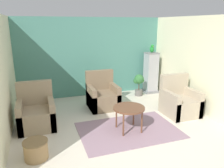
{
  "coord_description": "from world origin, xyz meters",
  "views": [
    {
      "loc": [
        -1.63,
        -2.81,
        2.23
      ],
      "look_at": [
        0.0,
        1.87,
        0.84
      ],
      "focal_mm": 35.0,
      "sensor_mm": 36.0,
      "label": 1
    }
  ],
  "objects": [
    {
      "name": "coffee_table",
      "position": [
        0.11,
        1.1,
        0.48
      ],
      "size": [
        0.66,
        0.66,
        0.54
      ],
      "color": "brown",
      "rests_on": "ground_plane"
    },
    {
      "name": "birdcage",
      "position": [
        1.89,
        3.4,
        0.64
      ],
      "size": [
        0.48,
        0.48,
        1.32
      ],
      "color": "slate",
      "rests_on": "ground_plane"
    },
    {
      "name": "area_rug",
      "position": [
        0.11,
        1.1,
        0.01
      ],
      "size": [
        2.1,
        1.43,
        0.01
      ],
      "color": "gray",
      "rests_on": "ground_plane"
    },
    {
      "name": "armchair_left",
      "position": [
        -1.74,
        1.93,
        0.31
      ],
      "size": [
        0.77,
        0.79,
        0.98
      ],
      "color": "#9E896B",
      "rests_on": "ground_plane"
    },
    {
      "name": "ground_plane",
      "position": [
        0.0,
        0.0,
        0.0
      ],
      "size": [
        20.0,
        20.0,
        0.0
      ],
      "primitive_type": "plane",
      "color": "beige",
      "rests_on": "ground"
    },
    {
      "name": "armchair_right",
      "position": [
        1.66,
        1.5,
        0.31
      ],
      "size": [
        0.77,
        0.79,
        0.98
      ],
      "color": "tan",
      "rests_on": "ground_plane"
    },
    {
      "name": "wall_right",
      "position": [
        2.28,
        1.87,
        1.21
      ],
      "size": [
        0.06,
        3.75,
        2.41
      ],
      "color": "beige",
      "rests_on": "ground_plane"
    },
    {
      "name": "armchair_middle",
      "position": [
        -0.03,
        2.58,
        0.31
      ],
      "size": [
        0.77,
        0.79,
        0.98
      ],
      "color": "#7A664C",
      "rests_on": "ground_plane"
    },
    {
      "name": "wall_left",
      "position": [
        -2.28,
        1.87,
        1.21
      ],
      "size": [
        0.06,
        3.75,
        2.41
      ],
      "color": "beige",
      "rests_on": "ground_plane"
    },
    {
      "name": "parrot",
      "position": [
        1.89,
        3.41,
        1.44
      ],
      "size": [
        0.12,
        0.22,
        0.26
      ],
      "color": "#1E842D",
      "rests_on": "birdcage"
    },
    {
      "name": "wall_back_accent",
      "position": [
        0.0,
        3.78,
        1.21
      ],
      "size": [
        4.62,
        0.06,
        2.41
      ],
      "color": "#4C897A",
      "rests_on": "ground_plane"
    },
    {
      "name": "wicker_basket",
      "position": [
        -1.78,
        0.68,
        0.18
      ],
      "size": [
        0.41,
        0.41,
        0.33
      ],
      "color": "#A37F51",
      "rests_on": "ground_plane"
    },
    {
      "name": "potted_plant",
      "position": [
        1.35,
        3.18,
        0.43
      ],
      "size": [
        0.34,
        0.3,
        0.69
      ],
      "color": "#66605B",
      "rests_on": "ground_plane"
    }
  ]
}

